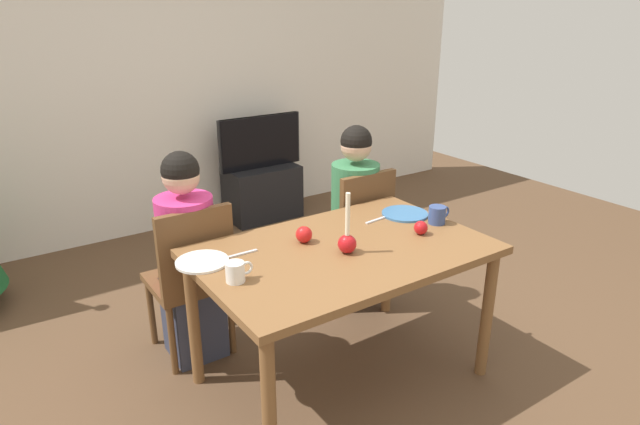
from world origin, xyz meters
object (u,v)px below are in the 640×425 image
Objects in this scene: chair_right at (357,229)px; person_right_child at (354,219)px; tv at (260,142)px; candle_centerpiece at (347,240)px; dining_table at (343,263)px; person_left_child at (189,261)px; apple_near_candle at (304,235)px; plate_left at (202,262)px; mug_right at (438,215)px; tv_stand at (262,192)px; plate_right at (405,214)px; chair_left at (192,273)px; mug_left at (236,272)px; apple_by_left_plate at (421,228)px.

person_right_child is (0.00, 0.03, 0.06)m from chair_right.
tv is 2.49m from candle_centerpiece.
person_left_child is (-0.55, 0.64, -0.10)m from dining_table.
apple_near_candle is (-0.12, 0.16, 0.12)m from dining_table.
mug_right is at bearing -11.44° from plate_left.
mug_right reaches higher than tv_stand.
tv is 2.15m from plate_right.
person_right_child is 0.51m from plate_right.
person_right_child is (1.11, 0.03, 0.06)m from chair_left.
tv_stand is 2.65× the size of plate_left.
mug_left reaches higher than tv_stand.
person_left_child is at bearing 178.33° from chair_right.
chair_right is at bearing 17.72° from plate_left.
plate_right is (-0.01, -0.44, 0.24)m from chair_right.
mug_right is (-0.17, -2.32, 0.09)m from tv.
person_left_child is at bearing 156.70° from plate_right.
chair_left is 3.01× the size of candle_centerpiece.
dining_table is at bearing 177.76° from mug_right.
candle_centerpiece is (-0.02, -0.05, 0.15)m from dining_table.
chair_right is 10.86× the size of apple_near_candle.
apple_near_candle is at bearing 21.80° from mug_left.
chair_right is 0.77× the size of person_right_child.
person_left_child is 1.35m from mug_right.
chair_right is at bearing -97.32° from tv_stand.
apple_near_candle is at bearing 165.64° from mug_right.
plate_left and plate_right have the same top height.
candle_centerpiece reaches higher than chair_right.
plate_left is at bearing -101.18° from person_left_child.
chair_right is 1.41× the size of tv_stand.
candle_centerpiece is at bearing -51.19° from chair_left.
apple_near_candle reaches higher than apple_by_left_plate.
chair_right is at bearing 88.46° from plate_right.
chair_right is at bearing -97.32° from tv.
plate_right is 1.14m from mug_left.
person_left_child is 16.48× the size of apple_by_left_plate.
dining_table is 16.89× the size of apple_near_candle.
apple_by_left_plate is at bearing -24.32° from apple_near_candle.
mug_right reaches higher than plate_left.
person_left_child reaches higher than chair_right.
apple_near_candle is at bearing -7.16° from plate_left.
plate_right is at bearing 64.05° from apple_by_left_plate.
mug_right is 0.19m from apple_by_left_plate.
tv is (0.00, 0.00, 0.47)m from tv_stand.
chair_right is at bearing 48.76° from candle_centerpiece.
tv_stand is 2.40m from mug_right.
chair_right is 1.28m from plate_left.
apple_by_left_plate reaches higher than plate_right.
dining_table is 0.58m from plate_right.
person_left_child is at bearing 180.00° from person_right_child.
mug_left is (-1.36, -2.32, 0.08)m from tv.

